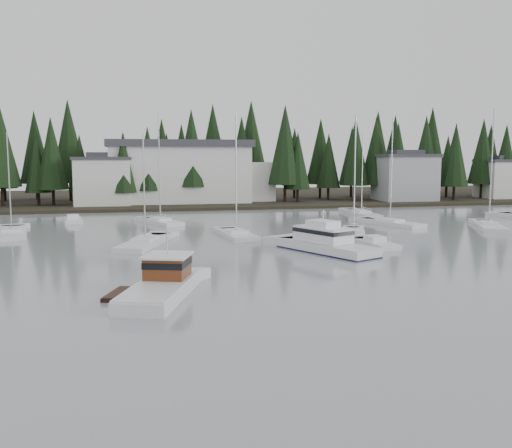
{
  "coord_description": "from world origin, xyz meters",
  "views": [
    {
      "loc": [
        -12.65,
        -19.41,
        8.57
      ],
      "look_at": [
        -2.11,
        30.55,
        2.5
      ],
      "focal_mm": 40.0,
      "sensor_mm": 36.0,
      "label": 1
    }
  ],
  "objects_px": {
    "harbor_inn": "(191,172)",
    "runabout_3": "(73,221)",
    "runabout_1": "(375,245)",
    "sailboat_2": "(236,236)",
    "house_east_a": "(405,176)",
    "sailboat_6": "(353,236)",
    "house_east_b": "(504,178)",
    "sailboat_1": "(361,215)",
    "sailboat_9": "(145,244)",
    "cabin_cruiser_center": "(325,245)",
    "sailboat_8": "(390,224)",
    "house_west": "(103,180)",
    "sailboat_7": "(489,227)",
    "sailboat_3": "(12,234)",
    "sailboat_10": "(160,223)",
    "lobster_boat_brown": "(160,287)"
  },
  "relations": [
    {
      "from": "sailboat_1",
      "to": "sailboat_8",
      "type": "xyz_separation_m",
      "value": [
        -1.09,
        -12.0,
        0.02
      ]
    },
    {
      "from": "sailboat_6",
      "to": "sailboat_1",
      "type": "bearing_deg",
      "value": -3.41
    },
    {
      "from": "cabin_cruiser_center",
      "to": "sailboat_6",
      "type": "relative_size",
      "value": 0.79
    },
    {
      "from": "sailboat_9",
      "to": "sailboat_10",
      "type": "height_order",
      "value": "sailboat_10"
    },
    {
      "from": "house_west",
      "to": "sailboat_10",
      "type": "distance_m",
      "value": 26.7
    },
    {
      "from": "house_east_b",
      "to": "sailboat_8",
      "type": "bearing_deg",
      "value": -139.87
    },
    {
      "from": "sailboat_10",
      "to": "runabout_1",
      "type": "relative_size",
      "value": 2.35
    },
    {
      "from": "house_east_b",
      "to": "cabin_cruiser_center",
      "type": "bearing_deg",
      "value": -136.61
    },
    {
      "from": "house_west",
      "to": "sailboat_9",
      "type": "relative_size",
      "value": 0.85
    },
    {
      "from": "house_east_b",
      "to": "sailboat_1",
      "type": "bearing_deg",
      "value": -151.02
    },
    {
      "from": "lobster_boat_brown",
      "to": "cabin_cruiser_center",
      "type": "height_order",
      "value": "lobster_boat_brown"
    },
    {
      "from": "house_east_b",
      "to": "cabin_cruiser_center",
      "type": "relative_size",
      "value": 0.9
    },
    {
      "from": "cabin_cruiser_center",
      "to": "sailboat_8",
      "type": "height_order",
      "value": "sailboat_8"
    },
    {
      "from": "house_east_b",
      "to": "cabin_cruiser_center",
      "type": "xyz_separation_m",
      "value": [
        -54.07,
        -51.11,
        -3.74
      ]
    },
    {
      "from": "house_east_a",
      "to": "sailboat_7",
      "type": "bearing_deg",
      "value": -101.13
    },
    {
      "from": "house_east_a",
      "to": "cabin_cruiser_center",
      "type": "height_order",
      "value": "house_east_a"
    },
    {
      "from": "cabin_cruiser_center",
      "to": "sailboat_6",
      "type": "distance_m",
      "value": 10.81
    },
    {
      "from": "house_west",
      "to": "sailboat_10",
      "type": "height_order",
      "value": "sailboat_10"
    },
    {
      "from": "sailboat_6",
      "to": "sailboat_8",
      "type": "relative_size",
      "value": 0.95
    },
    {
      "from": "sailboat_1",
      "to": "runabout_1",
      "type": "xyz_separation_m",
      "value": [
        -10.02,
        -27.72,
        0.07
      ]
    },
    {
      "from": "house_east_b",
      "to": "sailboat_7",
      "type": "relative_size",
      "value": 0.65
    },
    {
      "from": "sailboat_9",
      "to": "runabout_3",
      "type": "distance_m",
      "value": 23.24
    },
    {
      "from": "harbor_inn",
      "to": "lobster_boat_brown",
      "type": "height_order",
      "value": "harbor_inn"
    },
    {
      "from": "sailboat_9",
      "to": "runabout_3",
      "type": "relative_size",
      "value": 2.09
    },
    {
      "from": "house_east_b",
      "to": "sailboat_8",
      "type": "xyz_separation_m",
      "value": [
        -39.44,
        -33.24,
        -4.33
      ]
    },
    {
      "from": "runabout_1",
      "to": "sailboat_2",
      "type": "bearing_deg",
      "value": 45.12
    },
    {
      "from": "house_east_b",
      "to": "sailboat_2",
      "type": "relative_size",
      "value": 0.7
    },
    {
      "from": "house_east_a",
      "to": "sailboat_7",
      "type": "height_order",
      "value": "sailboat_7"
    },
    {
      "from": "sailboat_2",
      "to": "sailboat_3",
      "type": "relative_size",
      "value": 1.17
    },
    {
      "from": "harbor_inn",
      "to": "house_west",
      "type": "bearing_deg",
      "value": -167.48
    },
    {
      "from": "house_west",
      "to": "sailboat_10",
      "type": "relative_size",
      "value": 0.65
    },
    {
      "from": "sailboat_3",
      "to": "sailboat_8",
      "type": "relative_size",
      "value": 0.83
    },
    {
      "from": "sailboat_2",
      "to": "sailboat_7",
      "type": "relative_size",
      "value": 0.93
    },
    {
      "from": "harbor_inn",
      "to": "runabout_3",
      "type": "height_order",
      "value": "harbor_inn"
    },
    {
      "from": "house_east_a",
      "to": "sailboat_6",
      "type": "distance_m",
      "value": 48.12
    },
    {
      "from": "runabout_1",
      "to": "house_east_a",
      "type": "bearing_deg",
      "value": -36.37
    },
    {
      "from": "house_west",
      "to": "harbor_inn",
      "type": "xyz_separation_m",
      "value": [
        15.04,
        3.34,
        1.12
      ]
    },
    {
      "from": "sailboat_7",
      "to": "sailboat_10",
      "type": "distance_m",
      "value": 40.51
    },
    {
      "from": "house_west",
      "to": "sailboat_9",
      "type": "xyz_separation_m",
      "value": [
        6.12,
        -42.54,
        -4.61
      ]
    },
    {
      "from": "sailboat_6",
      "to": "cabin_cruiser_center",
      "type": "bearing_deg",
      "value": 165.97
    },
    {
      "from": "house_west",
      "to": "sailboat_9",
      "type": "distance_m",
      "value": 43.22
    },
    {
      "from": "house_west",
      "to": "sailboat_10",
      "type": "xyz_separation_m",
      "value": [
        8.33,
        -24.95,
        -4.56
      ]
    },
    {
      "from": "sailboat_8",
      "to": "sailboat_9",
      "type": "bearing_deg",
      "value": 86.79
    },
    {
      "from": "house_east_b",
      "to": "lobster_boat_brown",
      "type": "relative_size",
      "value": 0.99
    },
    {
      "from": "cabin_cruiser_center",
      "to": "sailboat_9",
      "type": "distance_m",
      "value": 17.53
    },
    {
      "from": "sailboat_8",
      "to": "runabout_3",
      "type": "xyz_separation_m",
      "value": [
        -39.37,
        11.16,
        0.05
      ]
    },
    {
      "from": "harbor_inn",
      "to": "cabin_cruiser_center",
      "type": "distance_m",
      "value": 54.14
    },
    {
      "from": "sailboat_8",
      "to": "lobster_boat_brown",
      "type": "bearing_deg",
      "value": 114.34
    },
    {
      "from": "house_east_a",
      "to": "house_west",
      "type": "bearing_deg",
      "value": 178.94
    },
    {
      "from": "house_west",
      "to": "house_east_a",
      "type": "xyz_separation_m",
      "value": [
        54.0,
        -1.0,
        0.25
      ]
    }
  ]
}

